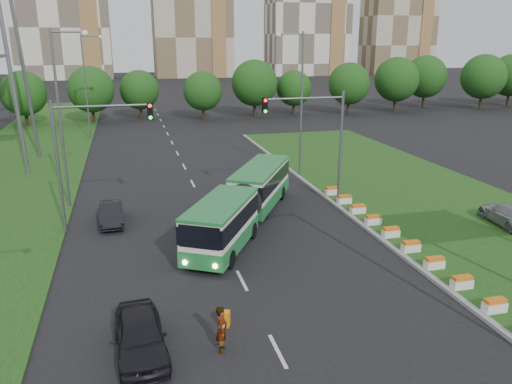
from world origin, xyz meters
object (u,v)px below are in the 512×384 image
object	(u,v)px
car_median	(509,215)
pedestrian	(222,329)
traffic_mast_left	(85,145)
shopping_trolley	(225,319)
car_left_near	(140,335)
car_left_far	(111,213)
traffic_mast_median	(319,131)
articulated_bus	(239,201)

from	to	relation	value
car_median	pedestrian	size ratio (longest dim) A/B	2.55
car_median	pedestrian	bearing A→B (deg)	28.67
traffic_mast_left	shopping_trolley	xyz separation A→B (m)	(5.79, -12.80, -5.02)
car_left_near	shopping_trolley	bearing A→B (deg)	13.82
traffic_mast_left	pedestrian	world-z (taller)	traffic_mast_left
car_left_far	shopping_trolley	size ratio (longest dim) A/B	6.14
car_left_near	traffic_mast_median	bearing A→B (deg)	45.94
traffic_mast_left	car_left_near	bearing A→B (deg)	-80.16
shopping_trolley	car_left_near	bearing A→B (deg)	-138.87
articulated_bus	shopping_trolley	xyz separation A→B (m)	(-3.19, -11.45, -1.23)
traffic_mast_median	car_left_far	world-z (taller)	traffic_mast_median
traffic_mast_left	articulated_bus	xyz separation A→B (m)	(8.97, -1.34, -3.79)
traffic_mast_median	car_left_near	bearing A→B (deg)	-130.68
articulated_bus	car_median	world-z (taller)	articulated_bus
car_median	traffic_mast_left	bearing A→B (deg)	-7.65
traffic_mast_left	car_left_far	bearing A→B (deg)	39.40
traffic_mast_left	car_left_far	size ratio (longest dim) A/B	1.95
car_left_near	car_left_far	xyz separation A→B (m)	(-1.29, 14.76, -0.09)
shopping_trolley	articulated_bus	bearing A→B (deg)	98.39
car_left_near	pedestrian	size ratio (longest dim) A/B	2.45
car_left_far	car_left_near	bearing A→B (deg)	-86.58
car_left_far	pedestrian	bearing A→B (deg)	-76.06
articulated_bus	traffic_mast_median	bearing A→B (deg)	50.73
car_median	pedestrian	world-z (taller)	pedestrian
car_left_far	articulated_bus	bearing A→B (deg)	-17.60
car_median	shopping_trolley	bearing A→B (deg)	24.97
traffic_mast_median	car_median	xyz separation A→B (m)	(10.08, -7.05, -4.52)
pedestrian	shopping_trolley	world-z (taller)	pedestrian
car_left_far	shopping_trolley	xyz separation A→B (m)	(4.67, -13.71, -0.35)
articulated_bus	car_left_far	distance (m)	8.22
pedestrian	shopping_trolley	xyz separation A→B (m)	(0.42, 1.62, -0.59)
traffic_mast_median	car_left_far	distance (m)	14.80
pedestrian	shopping_trolley	bearing A→B (deg)	1.58
traffic_mast_median	traffic_mast_left	size ratio (longest dim) A/B	1.00
pedestrian	shopping_trolley	size ratio (longest dim) A/B	2.75
traffic_mast_left	pedestrian	size ratio (longest dim) A/B	4.36
traffic_mast_left	traffic_mast_median	bearing A→B (deg)	3.77
articulated_bus	pedestrian	bearing A→B (deg)	-75.46
articulated_bus	car_left_near	xyz separation A→B (m)	(-6.57, -12.50, -0.79)
traffic_mast_median	car_left_far	bearing A→B (deg)	-179.65
car_left_near	car_left_far	size ratio (longest dim) A/B	1.09
car_left_near	pedestrian	bearing A→B (deg)	-14.32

